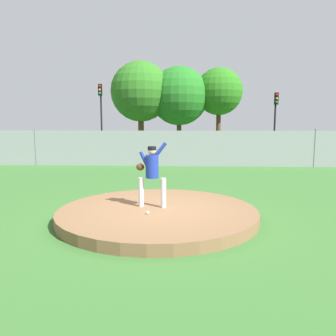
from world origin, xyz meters
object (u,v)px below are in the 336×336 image
object	(u,v)px
parked_car_teal	(4,144)
traffic_light_near	(101,106)
pitcher_youth	(152,170)
traffic_cone_orange	(63,154)
parked_car_red	(173,145)
parked_car_navy	(290,146)
traffic_light_far	(276,112)
baseball	(148,213)

from	to	relation	value
parked_car_teal	traffic_light_near	bearing A→B (deg)	35.92
pitcher_youth	traffic_cone_orange	world-z (taller)	pitcher_youth
parked_car_red	traffic_cone_orange	size ratio (longest dim) A/B	7.60
pitcher_youth	traffic_light_near	xyz separation A→B (m)	(-5.88, 18.88, 2.41)
parked_car_navy	traffic_cone_orange	xyz separation A→B (m)	(-14.75, -0.56, -0.55)
parked_car_red	traffic_light_far	bearing A→B (deg)	27.58
traffic_light_near	traffic_light_far	distance (m)	13.69
baseball	traffic_cone_orange	bearing A→B (deg)	116.72
parked_car_teal	traffic_cone_orange	world-z (taller)	parked_car_teal
parked_car_teal	traffic_light_far	size ratio (longest dim) A/B	0.95
baseball	parked_car_red	distance (m)	15.16
pitcher_youth	parked_car_teal	bearing A→B (deg)	128.60
traffic_light_near	baseball	bearing A→B (deg)	-73.34
parked_car_red	traffic_cone_orange	world-z (taller)	parked_car_red
parked_car_navy	traffic_light_near	xyz separation A→B (m)	(-13.52, 4.91, 2.79)
parked_car_navy	traffic_cone_orange	size ratio (longest dim) A/B	8.65
pitcher_youth	parked_car_navy	bearing A→B (deg)	61.34
pitcher_youth	baseball	distance (m)	1.13
parked_car_red	traffic_light_far	size ratio (longest dim) A/B	0.92
traffic_light_far	parked_car_teal	bearing A→B (deg)	-168.76
baseball	traffic_light_far	size ratio (longest dim) A/B	0.02
parked_car_red	traffic_light_far	world-z (taller)	traffic_light_far
baseball	traffic_light_near	xyz separation A→B (m)	(-5.85, 19.55, 3.31)
parked_car_navy	traffic_light_far	bearing A→B (deg)	87.97
parked_car_red	traffic_light_near	distance (m)	7.87
parked_car_teal	traffic_cone_orange	xyz separation A→B (m)	(4.59, -1.26, -0.55)
pitcher_youth	traffic_light_far	bearing A→B (deg)	67.19
parked_car_navy	baseball	bearing A→B (deg)	-117.64
parked_car_navy	parked_car_teal	xyz separation A→B (m)	(-19.34, 0.69, 0.01)
parked_car_navy	traffic_cone_orange	world-z (taller)	parked_car_navy
pitcher_youth	baseball	bearing A→B (deg)	-92.80
pitcher_youth	traffic_light_near	world-z (taller)	traffic_light_near
traffic_cone_orange	parked_car_red	bearing A→B (deg)	8.53
parked_car_red	traffic_cone_orange	bearing A→B (deg)	-171.47
traffic_cone_orange	traffic_light_far	xyz separation A→B (m)	(14.91, 5.13, 2.87)
traffic_light_near	traffic_light_far	world-z (taller)	traffic_light_near
traffic_light_near	traffic_cone_orange	bearing A→B (deg)	-102.73
pitcher_youth	traffic_cone_orange	bearing A→B (deg)	117.98
parked_car_navy	traffic_light_far	world-z (taller)	traffic_light_far
baseball	parked_car_teal	bearing A→B (deg)	127.28
baseball	traffic_light_near	world-z (taller)	traffic_light_near
traffic_cone_orange	parked_car_navy	bearing A→B (deg)	2.18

